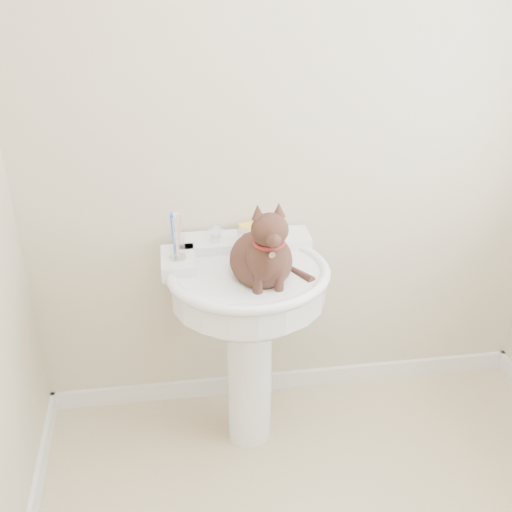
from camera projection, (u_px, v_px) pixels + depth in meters
name	position (u px, v px, depth m)	size (l,w,h in m)	color
wall_back	(294.00, 137.00, 2.50)	(2.20, 0.00, 2.50)	beige
baseboard_back	(287.00, 380.00, 3.08)	(2.20, 0.02, 0.09)	white
pedestal_sink	(248.00, 303.00, 2.49)	(0.64, 0.62, 0.88)	white
faucet	(243.00, 232.00, 2.51)	(0.28, 0.12, 0.14)	silver
soap_bar	(251.00, 228.00, 2.61)	(0.09, 0.06, 0.03)	yellow
toothbrush_cup	(177.00, 247.00, 2.40)	(0.07, 0.07, 0.18)	silver
cat	(263.00, 256.00, 2.32)	(0.25, 0.32, 0.47)	#502C20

